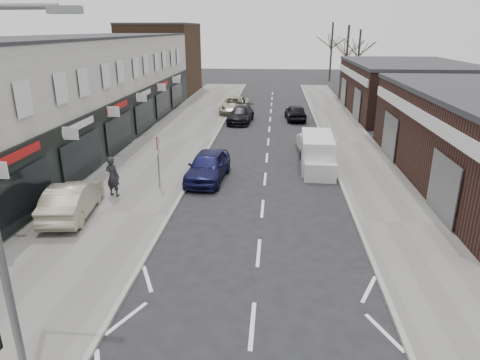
% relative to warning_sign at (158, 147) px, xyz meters
% --- Properties ---
extents(pavement_left, '(5.50, 64.00, 0.12)m').
position_rel_warning_sign_xyz_m(pavement_left, '(-1.59, 10.00, -2.14)').
color(pavement_left, slate).
rests_on(pavement_left, ground).
extents(pavement_right, '(3.50, 64.00, 0.12)m').
position_rel_warning_sign_xyz_m(pavement_right, '(10.91, 10.00, -2.14)').
color(pavement_right, slate).
rests_on(pavement_right, ground).
extents(shop_terrace_left, '(8.00, 41.00, 7.10)m').
position_rel_warning_sign_xyz_m(shop_terrace_left, '(-8.34, 7.50, 1.35)').
color(shop_terrace_left, beige).
rests_on(shop_terrace_left, ground).
extents(brick_block_far, '(8.00, 10.00, 8.00)m').
position_rel_warning_sign_xyz_m(brick_block_far, '(-8.34, 33.00, 1.80)').
color(brick_block_far, '#432C1D').
rests_on(brick_block_far, ground).
extents(right_unit_far, '(10.00, 16.00, 4.50)m').
position_rel_warning_sign_xyz_m(right_unit_far, '(17.66, 22.00, 0.05)').
color(right_unit_far, '#341D17').
rests_on(right_unit_far, ground).
extents(tree_far_a, '(3.60, 3.60, 8.00)m').
position_rel_warning_sign_xyz_m(tree_far_a, '(14.16, 36.00, -2.20)').
color(tree_far_a, '#382D26').
rests_on(tree_far_a, ground).
extents(tree_far_b, '(3.60, 3.60, 7.50)m').
position_rel_warning_sign_xyz_m(tree_far_b, '(16.66, 42.00, -2.20)').
color(tree_far_b, '#382D26').
rests_on(tree_far_b, ground).
extents(tree_far_c, '(3.60, 3.60, 8.50)m').
position_rel_warning_sign_xyz_m(tree_far_c, '(13.66, 48.00, -2.20)').
color(tree_far_c, '#382D26').
rests_on(tree_far_c, ground).
extents(warning_sign, '(0.12, 0.80, 2.70)m').
position_rel_warning_sign_xyz_m(warning_sign, '(0.00, 0.00, 0.00)').
color(warning_sign, slate).
rests_on(warning_sign, pavement_left).
extents(white_van, '(1.84, 4.90, 1.89)m').
position_rel_warning_sign_xyz_m(white_van, '(8.04, 4.13, -1.31)').
color(white_van, silver).
rests_on(white_van, ground).
extents(sedan_on_pavement, '(2.10, 4.54, 1.44)m').
position_rel_warning_sign_xyz_m(sedan_on_pavement, '(-2.79, -3.63, -1.36)').
color(sedan_on_pavement, '#9E967F').
rests_on(sedan_on_pavement, pavement_left).
extents(pedestrian, '(0.81, 0.65, 1.92)m').
position_rel_warning_sign_xyz_m(pedestrian, '(-1.87, -1.33, -1.12)').
color(pedestrian, black).
rests_on(pedestrian, pavement_left).
extents(parked_car_left_a, '(2.17, 4.67, 1.55)m').
position_rel_warning_sign_xyz_m(parked_car_left_a, '(2.15, 1.60, -1.43)').
color(parked_car_left_a, '#141540').
rests_on(parked_car_left_a, ground).
extents(parked_car_left_b, '(2.24, 4.74, 1.34)m').
position_rel_warning_sign_xyz_m(parked_car_left_b, '(2.67, 16.42, -1.53)').
color(parked_car_left_b, black).
rests_on(parked_car_left_b, ground).
extents(parked_car_left_c, '(2.58, 5.42, 1.49)m').
position_rel_warning_sign_xyz_m(parked_car_left_c, '(1.76, 20.64, -1.45)').
color(parked_car_left_c, '#AAA288').
rests_on(parked_car_left_c, ground).
extents(parked_car_right_a, '(1.57, 3.98, 1.29)m').
position_rel_warning_sign_xyz_m(parked_car_right_a, '(7.85, 7.43, -1.56)').
color(parked_car_right_a, silver).
rests_on(parked_car_right_a, ground).
extents(parked_car_right_b, '(1.94, 4.17, 1.38)m').
position_rel_warning_sign_xyz_m(parked_car_right_b, '(7.36, 17.80, -1.51)').
color(parked_car_right_b, black).
rests_on(parked_car_right_b, ground).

